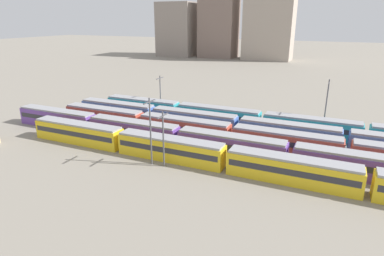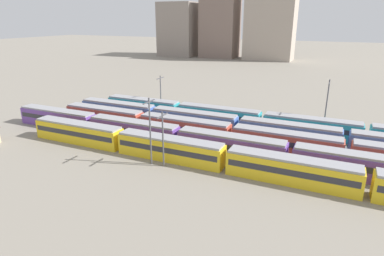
# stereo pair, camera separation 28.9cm
# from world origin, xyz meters

# --- Properties ---
(ground_plane) EXTENTS (600.00, 600.00, 0.00)m
(ground_plane) POSITION_xyz_m (0.00, 10.40, 0.00)
(ground_plane) COLOR gray
(train_track_0) EXTENTS (112.50, 3.06, 3.75)m
(train_track_0) POSITION_xyz_m (46.60, 0.00, 1.90)
(train_track_0) COLOR yellow
(train_track_0) RESTS_ON ground_plane
(train_track_1) EXTENTS (93.60, 3.06, 3.75)m
(train_track_1) POSITION_xyz_m (26.70, 5.20, 1.90)
(train_track_1) COLOR #6B429E
(train_track_1) RESTS_ON ground_plane
(train_track_2) EXTENTS (93.60, 3.06, 3.75)m
(train_track_2) POSITION_xyz_m (34.67, 10.40, 1.90)
(train_track_2) COLOR #BC4C38
(train_track_2) RESTS_ON ground_plane
(train_track_3) EXTENTS (93.60, 3.06, 3.75)m
(train_track_3) POSITION_xyz_m (34.37, 15.60, 1.90)
(train_track_3) COLOR #4C70BC
(train_track_3) RESTS_ON ground_plane
(train_track_4) EXTENTS (74.70, 3.06, 3.75)m
(train_track_4) POSITION_xyz_m (28.33, 20.80, 1.90)
(train_track_4) COLOR teal
(train_track_4) RESTS_ON ground_plane
(catenary_pole_0) EXTENTS (0.24, 3.20, 10.63)m
(catenary_pole_0) POSITION_xyz_m (16.48, -2.86, 5.87)
(catenary_pole_0) COLOR #4C4C51
(catenary_pole_0) RESTS_ON ground_plane
(catenary_pole_1) EXTENTS (0.24, 3.20, 8.93)m
(catenary_pole_1) POSITION_xyz_m (3.17, 23.67, 5.00)
(catenary_pole_1) COLOR #4C4C51
(catenary_pole_1) RESTS_ON ground_plane
(catenary_pole_2) EXTENTS (0.24, 3.20, 8.70)m
(catenary_pole_2) POSITION_xyz_m (18.57, -2.72, 4.88)
(catenary_pole_2) COLOR #4C4C51
(catenary_pole_2) RESTS_ON ground_plane
(catenary_pole_3) EXTENTS (0.24, 3.20, 10.68)m
(catenary_pole_3) POSITION_xyz_m (39.84, 24.02, 5.90)
(catenary_pole_3) COLOR #4C4C51
(catenary_pole_3) RESTS_ON ground_plane
(distant_building_0) EXTENTS (21.05, 20.80, 30.47)m
(distant_building_0) POSITION_xyz_m (-49.48, 140.04, 15.23)
(distant_building_0) COLOR gray
(distant_building_0) RESTS_ON ground_plane
(distant_building_1) EXTENTS (19.95, 15.68, 33.50)m
(distant_building_1) POSITION_xyz_m (-24.30, 140.04, 16.75)
(distant_building_1) COLOR #7A665B
(distant_building_1) RESTS_ON ground_plane
(distant_building_2) EXTENTS (25.42, 14.90, 47.45)m
(distant_building_2) POSITION_xyz_m (3.95, 140.04, 23.72)
(distant_building_2) COLOR #A89989
(distant_building_2) RESTS_ON ground_plane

